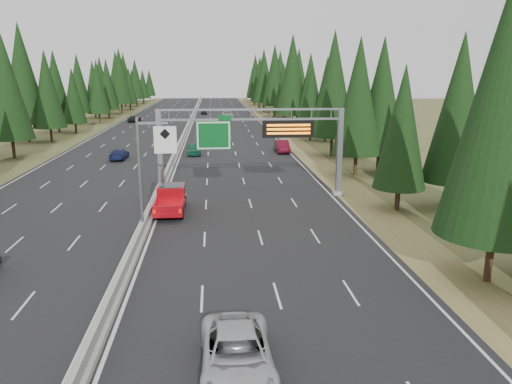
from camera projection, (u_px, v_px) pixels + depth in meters
road at (185, 136)px, 87.69m from camera, size 32.00×260.00×0.08m
shoulder_right at (285, 135)px, 89.19m from camera, size 3.60×260.00×0.06m
shoulder_left at (81, 137)px, 86.21m from camera, size 3.60×260.00×0.06m
median_barrier at (185, 134)px, 87.61m from camera, size 0.70×260.00×0.85m
sign_gantry at (259, 139)px, 43.52m from camera, size 16.75×0.98×7.80m
hov_sign_pole at (148, 168)px, 33.34m from camera, size 2.80×0.50×8.00m
tree_row_right at (308, 82)px, 88.78m from camera, size 11.70×240.83×18.87m
tree_row_left at (29, 86)px, 74.32m from camera, size 11.62×242.51×18.51m
silver_minivan at (237, 355)px, 18.23m from camera, size 2.72×5.80×1.60m
red_pickup at (171, 197)px, 39.88m from camera, size 2.21×6.18×2.01m
car_ahead_green at (194, 149)px, 67.22m from camera, size 2.05×4.61×1.54m
car_ahead_dkred at (282, 146)px, 69.17m from camera, size 1.74×4.93×1.62m
car_ahead_dkgrey at (216, 127)px, 93.56m from camera, size 2.39×5.45×1.56m
car_ahead_white at (228, 115)px, 120.16m from camera, size 2.79×5.84×1.61m
car_ahead_far at (204, 112)px, 131.32m from camera, size 1.73×3.89×1.30m
car_onc_blue at (119, 154)px, 63.57m from camera, size 2.00×4.77×1.38m
car_onc_white at (167, 146)px, 69.78m from camera, size 1.86×4.54×1.54m
car_onc_far at (134, 119)px, 111.71m from camera, size 2.48×5.14×1.41m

